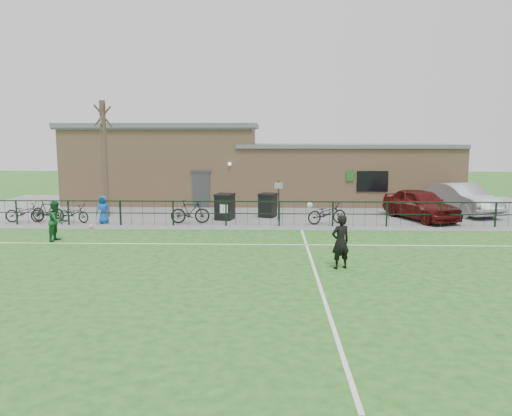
{
  "coord_description": "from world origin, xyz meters",
  "views": [
    {
      "loc": [
        0.6,
        -15.08,
        4.2
      ],
      "look_at": [
        0.0,
        5.0,
        1.3
      ],
      "focal_mm": 35.0,
      "sensor_mm": 36.0,
      "label": 1
    }
  ],
  "objects_px": {
    "sign_post": "(279,201)",
    "outfield_player": "(56,221)",
    "bare_tree": "(105,160)",
    "car_silver": "(461,199)",
    "bicycle_a": "(24,212)",
    "spectator_child": "(103,210)",
    "bicycle_d": "(190,212)",
    "wheelie_bin_left": "(225,207)",
    "wheelie_bin_right": "(268,206)",
    "bicycle_b": "(48,211)",
    "car_maroon": "(421,204)",
    "bicycle_e": "(327,213)",
    "ball_ground": "(91,226)",
    "bicycle_c": "(74,213)"
  },
  "relations": [
    {
      "from": "wheelie_bin_left",
      "to": "bicycle_c",
      "type": "xyz_separation_m",
      "value": [
        -7.3,
        -1.04,
        -0.17
      ]
    },
    {
      "from": "bicycle_a",
      "to": "spectator_child",
      "type": "distance_m",
      "value": 3.97
    },
    {
      "from": "bicycle_b",
      "to": "car_silver",
      "type": "bearing_deg",
      "value": -70.12
    },
    {
      "from": "bicycle_b",
      "to": "bicycle_e",
      "type": "bearing_deg",
      "value": -79.41
    },
    {
      "from": "spectator_child",
      "to": "bicycle_a",
      "type": "bearing_deg",
      "value": -179.31
    },
    {
      "from": "bicycle_a",
      "to": "outfield_player",
      "type": "relative_size",
      "value": 1.15
    },
    {
      "from": "bicycle_b",
      "to": "outfield_player",
      "type": "distance_m",
      "value": 4.97
    },
    {
      "from": "bicycle_c",
      "to": "bicycle_e",
      "type": "distance_m",
      "value": 12.32
    },
    {
      "from": "bare_tree",
      "to": "car_maroon",
      "type": "bearing_deg",
      "value": -1.67
    },
    {
      "from": "car_silver",
      "to": "spectator_child",
      "type": "distance_m",
      "value": 18.73
    },
    {
      "from": "bare_tree",
      "to": "car_silver",
      "type": "xyz_separation_m",
      "value": [
        18.91,
        1.5,
        -2.16
      ]
    },
    {
      "from": "bicycle_a",
      "to": "bicycle_b",
      "type": "distance_m",
      "value": 1.09
    },
    {
      "from": "bare_tree",
      "to": "outfield_player",
      "type": "distance_m",
      "value": 6.41
    },
    {
      "from": "bicycle_c",
      "to": "bicycle_e",
      "type": "height_order",
      "value": "bicycle_e"
    },
    {
      "from": "wheelie_bin_left",
      "to": "ball_ground",
      "type": "distance_m",
      "value": 6.48
    },
    {
      "from": "sign_post",
      "to": "outfield_player",
      "type": "bearing_deg",
      "value": -150.83
    },
    {
      "from": "wheelie_bin_left",
      "to": "spectator_child",
      "type": "relative_size",
      "value": 0.91
    },
    {
      "from": "wheelie_bin_right",
      "to": "outfield_player",
      "type": "distance_m",
      "value": 10.49
    },
    {
      "from": "car_maroon",
      "to": "bicycle_c",
      "type": "relative_size",
      "value": 2.7
    },
    {
      "from": "car_silver",
      "to": "spectator_child",
      "type": "bearing_deg",
      "value": 174.53
    },
    {
      "from": "bicycle_d",
      "to": "wheelie_bin_left",
      "type": "bearing_deg",
      "value": -58.41
    },
    {
      "from": "car_silver",
      "to": "bicycle_d",
      "type": "distance_m",
      "value": 14.61
    },
    {
      "from": "car_silver",
      "to": "bicycle_a",
      "type": "height_order",
      "value": "car_silver"
    },
    {
      "from": "bicycle_b",
      "to": "bicycle_c",
      "type": "relative_size",
      "value": 1.05
    },
    {
      "from": "sign_post",
      "to": "bicycle_b",
      "type": "bearing_deg",
      "value": -176.66
    },
    {
      "from": "sign_post",
      "to": "bicycle_b",
      "type": "height_order",
      "value": "sign_post"
    },
    {
      "from": "bicycle_d",
      "to": "bicycle_e",
      "type": "xyz_separation_m",
      "value": [
        6.59,
        0.05,
        -0.04
      ]
    },
    {
      "from": "sign_post",
      "to": "car_maroon",
      "type": "relative_size",
      "value": 0.44
    },
    {
      "from": "wheelie_bin_left",
      "to": "wheelie_bin_right",
      "type": "height_order",
      "value": "wheelie_bin_left"
    },
    {
      "from": "car_maroon",
      "to": "bicycle_b",
      "type": "bearing_deg",
      "value": 162.55
    },
    {
      "from": "wheelie_bin_left",
      "to": "ball_ground",
      "type": "bearing_deg",
      "value": -142.53
    },
    {
      "from": "car_maroon",
      "to": "bicycle_b",
      "type": "relative_size",
      "value": 2.56
    },
    {
      "from": "wheelie_bin_right",
      "to": "spectator_child",
      "type": "xyz_separation_m",
      "value": [
        -7.92,
        -2.21,
        0.1
      ]
    },
    {
      "from": "ball_ground",
      "to": "bicycle_e",
      "type": "bearing_deg",
      "value": 7.85
    },
    {
      "from": "bicycle_c",
      "to": "spectator_child",
      "type": "height_order",
      "value": "spectator_child"
    },
    {
      "from": "bare_tree",
      "to": "outfield_player",
      "type": "bearing_deg",
      "value": -90.41
    },
    {
      "from": "bare_tree",
      "to": "sign_post",
      "type": "relative_size",
      "value": 3.0
    },
    {
      "from": "car_silver",
      "to": "ball_ground",
      "type": "bearing_deg",
      "value": 178.24
    },
    {
      "from": "car_silver",
      "to": "wheelie_bin_left",
      "type": "bearing_deg",
      "value": 173.57
    },
    {
      "from": "bicycle_b",
      "to": "bicycle_c",
      "type": "bearing_deg",
      "value": -84.01
    },
    {
      "from": "bicycle_a",
      "to": "bicycle_d",
      "type": "bearing_deg",
      "value": -93.08
    },
    {
      "from": "spectator_child",
      "to": "outfield_player",
      "type": "xyz_separation_m",
      "value": [
        -0.57,
        -3.95,
        0.12
      ]
    },
    {
      "from": "bare_tree",
      "to": "wheelie_bin_left",
      "type": "xyz_separation_m",
      "value": [
        6.28,
        -0.74,
        -2.37
      ]
    },
    {
      "from": "car_silver",
      "to": "bicycle_d",
      "type": "bearing_deg",
      "value": 177.01
    },
    {
      "from": "bicycle_a",
      "to": "bicycle_e",
      "type": "distance_m",
      "value": 14.73
    },
    {
      "from": "car_maroon",
      "to": "ball_ground",
      "type": "relative_size",
      "value": 22.0
    },
    {
      "from": "car_maroon",
      "to": "bare_tree",
      "type": "bearing_deg",
      "value": 157.26
    },
    {
      "from": "car_maroon",
      "to": "bicycle_c",
      "type": "distance_m",
      "value": 17.23
    },
    {
      "from": "car_maroon",
      "to": "spectator_child",
      "type": "relative_size",
      "value": 3.41
    },
    {
      "from": "car_maroon",
      "to": "bicycle_e",
      "type": "bearing_deg",
      "value": 174.86
    }
  ]
}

